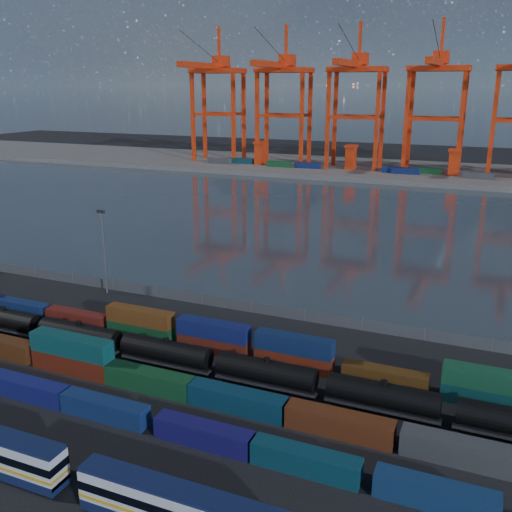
% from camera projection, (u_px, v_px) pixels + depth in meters
% --- Properties ---
extents(ground, '(700.00, 700.00, 0.00)m').
position_uv_depth(ground, '(170.00, 385.00, 77.35)').
color(ground, black).
rests_on(ground, ground).
extents(harbor_water, '(700.00, 700.00, 0.00)m').
position_uv_depth(harbor_water, '(354.00, 222.00, 169.91)').
color(harbor_water, '#2D3841').
rests_on(harbor_water, ground).
extents(far_quay, '(700.00, 70.00, 2.00)m').
position_uv_depth(far_quay, '(409.00, 172.00, 262.19)').
color(far_quay, '#514F4C').
rests_on(far_quay, ground).
extents(container_row_south, '(126.83, 2.39, 2.55)m').
position_uv_depth(container_row_south, '(154.00, 422.00, 66.61)').
color(container_row_south, '#3B3F40').
rests_on(container_row_south, ground).
extents(container_row_mid, '(142.08, 2.58, 5.50)m').
position_uv_depth(container_row_mid, '(256.00, 403.00, 69.89)').
color(container_row_mid, '#3F4145').
rests_on(container_row_mid, ground).
extents(container_row_north, '(128.54, 2.34, 4.99)m').
position_uv_depth(container_row_north, '(258.00, 347.00, 83.52)').
color(container_row_north, navy).
rests_on(container_row_north, ground).
extents(tanker_string, '(122.80, 3.07, 4.40)m').
position_uv_depth(tanker_string, '(122.00, 343.00, 84.74)').
color(tanker_string, black).
rests_on(tanker_string, ground).
extents(waterfront_fence, '(160.12, 0.12, 2.20)m').
position_uv_depth(waterfront_fence, '(252.00, 307.00, 101.74)').
color(waterfront_fence, '#595B5E').
rests_on(waterfront_fence, ground).
extents(yard_light_mast, '(1.60, 0.40, 16.60)m').
position_uv_depth(yard_light_mast, '(104.00, 247.00, 108.84)').
color(yard_light_mast, slate).
rests_on(yard_light_mast, ground).
extents(gantry_cranes, '(200.51, 48.97, 66.32)m').
position_uv_depth(gantry_cranes, '(396.00, 81.00, 247.66)').
color(gantry_cranes, red).
rests_on(gantry_cranes, ground).
extents(quay_containers, '(172.58, 10.99, 2.60)m').
position_uv_depth(quay_containers, '(379.00, 169.00, 252.83)').
color(quay_containers, navy).
rests_on(quay_containers, far_quay).
extents(straddle_carriers, '(140.00, 7.00, 11.10)m').
position_uv_depth(straddle_carriers, '(401.00, 159.00, 252.35)').
color(straddle_carriers, red).
rests_on(straddle_carriers, far_quay).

